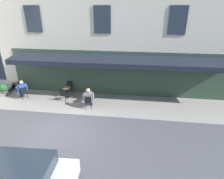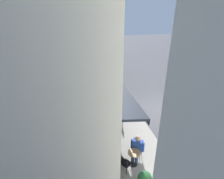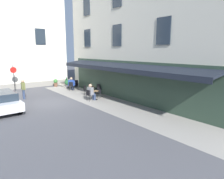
{
  "view_description": "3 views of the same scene",
  "coord_description": "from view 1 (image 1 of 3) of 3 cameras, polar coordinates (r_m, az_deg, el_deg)",
  "views": [
    {
      "loc": [
        -3.95,
        7.76,
        6.03
      ],
      "look_at": [
        -2.43,
        -3.95,
        0.82
      ],
      "focal_mm": 30.59,
      "sensor_mm": 36.0,
      "label": 1
    },
    {
      "loc": [
        10.15,
        -6.33,
        7.03
      ],
      "look_at": [
        -2.42,
        -3.18,
        0.97
      ],
      "focal_mm": 29.12,
      "sensor_mm": 36.0,
      "label": 2
    },
    {
      "loc": [
        -14.82,
        5.64,
        3.94
      ],
      "look_at": [
        -3.21,
        -3.28,
        1.17
      ],
      "focal_mm": 32.45,
      "sensor_mm": 36.0,
      "label": 3
    }
  ],
  "objects": [
    {
      "name": "cafe_chair_black_corner_left",
      "position": [
        13.33,
        -14.39,
        -1.25
      ],
      "size": [
        0.42,
        0.42,
        0.91
      ],
      "color": "black",
      "rests_on": "ground_plane"
    },
    {
      "name": "ground_plane",
      "position": [
        10.59,
        -16.36,
        -12.01
      ],
      "size": [
        70.0,
        70.0,
        0.0
      ],
      "primitive_type": "plane",
      "color": "#4C4C51"
    },
    {
      "name": "cafe_chair_black_kerbside",
      "position": [
        14.41,
        -12.71,
        0.85
      ],
      "size": [
        0.43,
        0.43,
        0.91
      ],
      "color": "black",
      "rests_on": "ground_plane"
    },
    {
      "name": "cafe_table_mid_terrace",
      "position": [
        15.12,
        -25.64,
        -0.13
      ],
      "size": [
        0.6,
        0.6,
        0.75
      ],
      "color": "black",
      "rests_on": "ground_plane"
    },
    {
      "name": "sidewalk_cafe_terrace",
      "position": [
        12.7,
        3.37,
        -4.55
      ],
      "size": [
        20.5,
        3.2,
        0.01
      ],
      "primitive_type": "cube",
      "color": "gray",
      "rests_on": "ground_plane"
    },
    {
      "name": "potted_plant_entrance_right",
      "position": [
        15.86,
        -29.61,
        0.21
      ],
      "size": [
        0.59,
        0.59,
        0.89
      ],
      "color": "#4C4C51",
      "rests_on": "ground_plane"
    },
    {
      "name": "seated_companion_in_grey",
      "position": [
        12.13,
        -7.0,
        -2.3
      ],
      "size": [
        0.71,
        0.62,
        1.37
      ],
      "color": "navy",
      "rests_on": "ground_plane"
    },
    {
      "name": "cafe_chair_black_near_door",
      "position": [
        13.13,
        -7.48,
        -1.07
      ],
      "size": [
        0.55,
        0.55,
        0.91
      ],
      "color": "black",
      "rests_on": "ground_plane"
    },
    {
      "name": "cafe_chair_black_under_awning",
      "position": [
        12.02,
        -7.09,
        -3.51
      ],
      "size": [
        0.44,
        0.44,
        0.91
      ],
      "color": "black",
      "rests_on": "ground_plane"
    },
    {
      "name": "cafe_table_near_entrance",
      "position": [
        13.87,
        -13.32,
        -0.38
      ],
      "size": [
        0.6,
        0.6,
        0.75
      ],
      "color": "black",
      "rests_on": "ground_plane"
    },
    {
      "name": "seated_patron_in_blue",
      "position": [
        14.66,
        -25.27,
        0.19
      ],
      "size": [
        0.68,
        0.66,
        1.35
      ],
      "color": "navy",
      "rests_on": "ground_plane"
    },
    {
      "name": "parked_car_white",
      "position": [
        7.82,
        -27.68,
        -22.4
      ],
      "size": [
        4.37,
        1.98,
        1.33
      ],
      "color": "silver",
      "rests_on": "ground_plane"
    },
    {
      "name": "cafe_table_streetside",
      "position": [
        12.6,
        -6.7,
        -2.42
      ],
      "size": [
        0.6,
        0.6,
        0.75
      ],
      "color": "black",
      "rests_on": "ground_plane"
    },
    {
      "name": "cafe_chair_black_facing_street",
      "position": [
        14.53,
        -24.87,
        -0.67
      ],
      "size": [
        0.56,
        0.56,
        0.91
      ],
      "color": "black",
      "rests_on": "ground_plane"
    },
    {
      "name": "cafe_chair_black_corner_right",
      "position": [
        15.69,
        -25.66,
        0.92
      ],
      "size": [
        0.55,
        0.55,
        0.91
      ],
      "color": "black",
      "rests_on": "ground_plane"
    }
  ]
}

